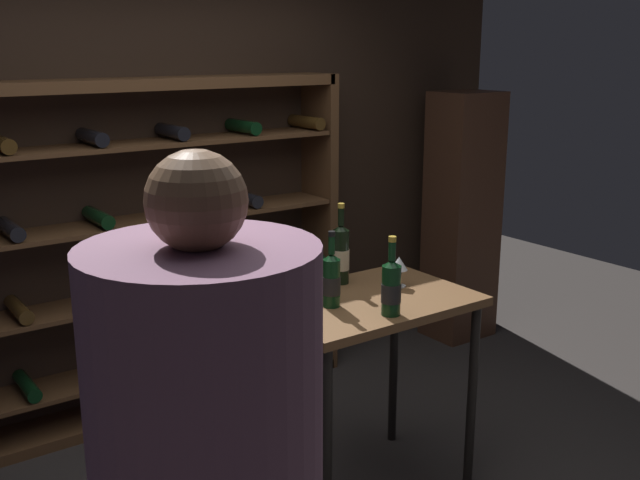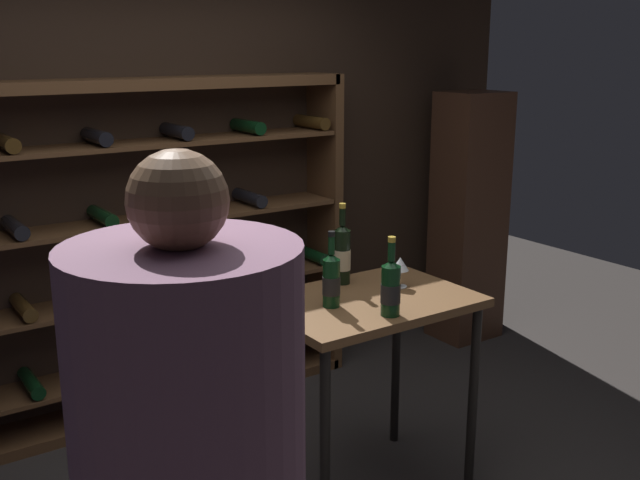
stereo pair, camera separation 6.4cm
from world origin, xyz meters
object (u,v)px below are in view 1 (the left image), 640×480
display_cabinet (462,217)px  wine_bottle_amber_reserve (391,287)px  tasting_table (366,324)px  wine_glass_stemmed_left (399,265)px  wine_rack (139,254)px  wine_bottle_red_label (332,280)px  wine_bottle_black_capsule (341,254)px

display_cabinet → wine_bottle_amber_reserve: size_ratio=5.17×
tasting_table → wine_glass_stemmed_left: wine_glass_stemmed_left is taller
wine_rack → wine_bottle_red_label: (0.32, -1.36, 0.15)m
wine_rack → tasting_table: (0.52, -1.35, -0.10)m
wine_bottle_red_label → wine_glass_stemmed_left: (0.42, 0.04, -0.02)m
wine_rack → display_cabinet: (2.33, -0.18, -0.06)m
tasting_table → wine_bottle_red_label: size_ratio=2.89×
wine_bottle_amber_reserve → wine_bottle_red_label: wine_bottle_amber_reserve is taller
wine_bottle_black_capsule → wine_bottle_red_label: 0.33m
tasting_table → wine_bottle_black_capsule: wine_bottle_black_capsule is taller
wine_rack → wine_bottle_black_capsule: wine_rack is taller
display_cabinet → wine_bottle_black_capsule: bearing=-152.3°
tasting_table → wine_glass_stemmed_left: 0.32m
tasting_table → wine_bottle_black_capsule: bearing=82.0°
tasting_table → wine_bottle_amber_reserve: (-0.06, -0.23, 0.25)m
display_cabinet → wine_bottle_amber_reserve: display_cabinet is taller
display_cabinet → wine_glass_stemmed_left: 1.96m
tasting_table → display_cabinet: (1.81, 1.17, 0.04)m
wine_bottle_red_label → wine_bottle_amber_reserve: bearing=-58.5°
wine_rack → wine_bottle_red_label: bearing=-76.8°
wine_rack → wine_bottle_black_capsule: (0.55, -1.12, 0.17)m
wine_bottle_red_label → display_cabinet: bearing=30.3°
display_cabinet → wine_bottle_red_label: size_ratio=5.24×
wine_bottle_red_label → wine_glass_stemmed_left: 0.42m
wine_rack → wine_glass_stemmed_left: (0.74, -1.32, 0.13)m
tasting_table → wine_glass_stemmed_left: (0.22, 0.04, 0.23)m
wine_bottle_red_label → wine_glass_stemmed_left: size_ratio=2.33×
wine_bottle_amber_reserve → wine_glass_stemmed_left: (0.28, 0.27, -0.02)m
wine_rack → display_cabinet: size_ratio=1.42×
wine_bottle_black_capsule → wine_bottle_red_label: (-0.23, -0.24, -0.02)m
wine_rack → wine_bottle_amber_reserve: bearing=-73.9°
tasting_table → wine_bottle_red_label: wine_bottle_red_label is taller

